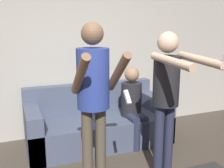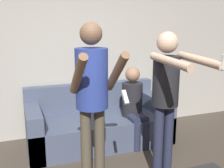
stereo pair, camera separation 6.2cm
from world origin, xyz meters
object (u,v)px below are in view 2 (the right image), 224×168
at_px(person_seated, 134,103).
at_px(couch, 98,123).
at_px(person_standing_left, 92,91).
at_px(person_standing_right, 167,89).

bearing_deg(person_seated, couch, 153.18).
height_order(couch, person_standing_left, person_standing_left).
xyz_separation_m(person_standing_left, person_seated, (0.89, 0.94, -0.47)).
distance_m(person_standing_left, person_seated, 1.38).
distance_m(person_standing_right, person_seated, 1.05).
bearing_deg(couch, person_seated, -26.82).
bearing_deg(person_standing_left, person_standing_right, -1.08).
relative_size(couch, person_standing_right, 1.25).
bearing_deg(couch, person_standing_right, -70.76).
bearing_deg(person_standing_right, person_seated, 86.52).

